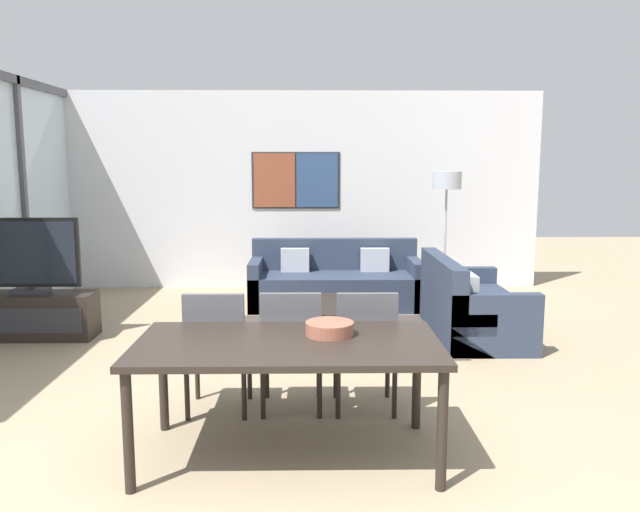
{
  "coord_description": "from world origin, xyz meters",
  "views": [
    {
      "loc": [
        0.33,
        -3.02,
        1.8
      ],
      "look_at": [
        0.42,
        2.63,
        0.95
      ],
      "focal_mm": 35.0,
      "sensor_mm": 36.0,
      "label": 1
    }
  ],
  "objects_px": {
    "tv_console": "(32,316)",
    "fruit_bowl": "(330,328)",
    "coffee_table": "(341,311)",
    "dining_table": "(288,352)",
    "sofa_main": "(335,284)",
    "dining_chair_centre": "(291,343)",
    "sofa_side": "(467,310)",
    "television": "(28,256)",
    "dining_chair_right": "(365,343)",
    "floor_lamp": "(447,190)",
    "dining_chair_left": "(217,344)"
  },
  "relations": [
    {
      "from": "tv_console",
      "to": "coffee_table",
      "type": "distance_m",
      "value": 3.19
    },
    {
      "from": "tv_console",
      "to": "sofa_side",
      "type": "relative_size",
      "value": 0.79
    },
    {
      "from": "dining_chair_centre",
      "to": "floor_lamp",
      "type": "height_order",
      "value": "floor_lamp"
    },
    {
      "from": "sofa_side",
      "to": "floor_lamp",
      "type": "height_order",
      "value": "floor_lamp"
    },
    {
      "from": "sofa_main",
      "to": "sofa_side",
      "type": "distance_m",
      "value": 1.95
    },
    {
      "from": "coffee_table",
      "to": "floor_lamp",
      "type": "distance_m",
      "value": 2.37
    },
    {
      "from": "tv_console",
      "to": "sofa_side",
      "type": "xyz_separation_m",
      "value": [
        4.51,
        0.03,
        0.04
      ]
    },
    {
      "from": "sofa_side",
      "to": "dining_chair_centre",
      "type": "relative_size",
      "value": 1.78
    },
    {
      "from": "dining_chair_left",
      "to": "television",
      "type": "bearing_deg",
      "value": 137.78
    },
    {
      "from": "coffee_table",
      "to": "dining_chair_right",
      "type": "distance_m",
      "value": 2.04
    },
    {
      "from": "television",
      "to": "coffee_table",
      "type": "xyz_separation_m",
      "value": [
        3.19,
        0.04,
        -0.59
      ]
    },
    {
      "from": "television",
      "to": "dining_chair_right",
      "type": "xyz_separation_m",
      "value": [
        3.27,
        -1.99,
        -0.34
      ]
    },
    {
      "from": "floor_lamp",
      "to": "dining_chair_centre",
      "type": "bearing_deg",
      "value": -117.88
    },
    {
      "from": "tv_console",
      "to": "dining_table",
      "type": "height_order",
      "value": "dining_table"
    },
    {
      "from": "television",
      "to": "coffee_table",
      "type": "relative_size",
      "value": 0.99
    },
    {
      "from": "coffee_table",
      "to": "dining_table",
      "type": "height_order",
      "value": "dining_table"
    },
    {
      "from": "tv_console",
      "to": "dining_chair_centre",
      "type": "xyz_separation_m",
      "value": [
        2.74,
        -1.98,
        0.28
      ]
    },
    {
      "from": "sofa_side",
      "to": "floor_lamp",
      "type": "bearing_deg",
      "value": -2.98
    },
    {
      "from": "tv_console",
      "to": "sofa_side",
      "type": "bearing_deg",
      "value": 0.32
    },
    {
      "from": "dining_table",
      "to": "floor_lamp",
      "type": "xyz_separation_m",
      "value": [
        1.86,
        4.21,
        0.79
      ]
    },
    {
      "from": "sofa_side",
      "to": "fruit_bowl",
      "type": "relative_size",
      "value": 5.33
    },
    {
      "from": "dining_chair_right",
      "to": "fruit_bowl",
      "type": "relative_size",
      "value": 3.0
    },
    {
      "from": "tv_console",
      "to": "television",
      "type": "distance_m",
      "value": 0.62
    },
    {
      "from": "sofa_side",
      "to": "fruit_bowl",
      "type": "height_order",
      "value": "sofa_side"
    },
    {
      "from": "dining_chair_right",
      "to": "floor_lamp",
      "type": "height_order",
      "value": "floor_lamp"
    },
    {
      "from": "coffee_table",
      "to": "dining_table",
      "type": "relative_size",
      "value": 0.58
    },
    {
      "from": "tv_console",
      "to": "fruit_bowl",
      "type": "bearing_deg",
      "value": -40.45
    },
    {
      "from": "tv_console",
      "to": "dining_chair_right",
      "type": "bearing_deg",
      "value": -31.32
    },
    {
      "from": "television",
      "to": "sofa_side",
      "type": "xyz_separation_m",
      "value": [
        4.51,
        0.02,
        -0.58
      ]
    },
    {
      "from": "coffee_table",
      "to": "dining_table",
      "type": "distance_m",
      "value": 2.79
    },
    {
      "from": "tv_console",
      "to": "dining_chair_left",
      "type": "height_order",
      "value": "dining_chair_left"
    },
    {
      "from": "dining_chair_centre",
      "to": "dining_chair_right",
      "type": "bearing_deg",
      "value": -0.84
    },
    {
      "from": "sofa_side",
      "to": "dining_table",
      "type": "relative_size",
      "value": 0.88
    },
    {
      "from": "television",
      "to": "sofa_side",
      "type": "relative_size",
      "value": 0.65
    },
    {
      "from": "fruit_bowl",
      "to": "floor_lamp",
      "type": "height_order",
      "value": "floor_lamp"
    },
    {
      "from": "sofa_main",
      "to": "dining_chair_left",
      "type": "bearing_deg",
      "value": -105.89
    },
    {
      "from": "fruit_bowl",
      "to": "sofa_main",
      "type": "bearing_deg",
      "value": 87.18
    },
    {
      "from": "tv_console",
      "to": "television",
      "type": "bearing_deg",
      "value": 90.0
    },
    {
      "from": "dining_chair_left",
      "to": "tv_console",
      "type": "bearing_deg",
      "value": 137.79
    },
    {
      "from": "dining_table",
      "to": "tv_console",
      "type": "bearing_deg",
      "value": 135.53
    },
    {
      "from": "dining_table",
      "to": "dining_chair_right",
      "type": "xyz_separation_m",
      "value": [
        0.53,
        0.7,
        -0.15
      ]
    },
    {
      "from": "sofa_main",
      "to": "dining_chair_centre",
      "type": "bearing_deg",
      "value": -97.51
    },
    {
      "from": "dining_chair_centre",
      "to": "fruit_bowl",
      "type": "distance_m",
      "value": 0.68
    },
    {
      "from": "dining_chair_left",
      "to": "dining_chair_right",
      "type": "relative_size",
      "value": 1.0
    },
    {
      "from": "dining_chair_left",
      "to": "floor_lamp",
      "type": "distance_m",
      "value": 4.36
    },
    {
      "from": "tv_console",
      "to": "floor_lamp",
      "type": "relative_size",
      "value": 0.75
    },
    {
      "from": "dining_chair_centre",
      "to": "sofa_side",
      "type": "bearing_deg",
      "value": 48.44
    },
    {
      "from": "tv_console",
      "to": "dining_chair_centre",
      "type": "bearing_deg",
      "value": -35.89
    },
    {
      "from": "coffee_table",
      "to": "fruit_bowl",
      "type": "height_order",
      "value": "fruit_bowl"
    },
    {
      "from": "sofa_side",
      "to": "floor_lamp",
      "type": "distance_m",
      "value": 1.91
    }
  ]
}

